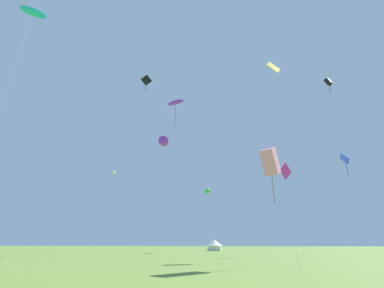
{
  "coord_description": "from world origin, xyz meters",
  "views": [
    {
      "loc": [
        5.94,
        -2.86,
        1.64
      ],
      "look_at": [
        0.0,
        32.0,
        15.04
      ],
      "focal_mm": 24.67,
      "sensor_mm": 36.0,
      "label": 1
    }
  ],
  "objects_px": {
    "kite_magenta_diamond": "(286,171)",
    "festival_tent_left": "(214,245)",
    "kite_purple_delta": "(162,142)",
    "kite_white_parafoil": "(114,173)",
    "kite_black_box": "(328,82)",
    "kite_cyan_parafoil": "(33,12)",
    "kite_pink_box": "(270,162)",
    "kite_purple_parafoil": "(176,103)",
    "kite_black_diamond": "(146,84)",
    "kite_yellow_diamond": "(274,69)",
    "kite_blue_diamond": "(345,160)",
    "kite_green_parafoil": "(208,191)"
  },
  "relations": [
    {
      "from": "kite_magenta_diamond",
      "to": "festival_tent_left",
      "type": "relative_size",
      "value": 3.75
    },
    {
      "from": "kite_purple_delta",
      "to": "kite_white_parafoil",
      "type": "xyz_separation_m",
      "value": [
        -15.27,
        11.85,
        -2.55
      ]
    },
    {
      "from": "kite_black_box",
      "to": "kite_magenta_diamond",
      "type": "relative_size",
      "value": 2.32
    },
    {
      "from": "kite_cyan_parafoil",
      "to": "kite_pink_box",
      "type": "height_order",
      "value": "kite_cyan_parafoil"
    },
    {
      "from": "kite_purple_parafoil",
      "to": "kite_magenta_diamond",
      "type": "bearing_deg",
      "value": -12.38
    },
    {
      "from": "kite_white_parafoil",
      "to": "kite_black_diamond",
      "type": "bearing_deg",
      "value": -54.77
    },
    {
      "from": "kite_cyan_parafoil",
      "to": "kite_white_parafoil",
      "type": "relative_size",
      "value": 1.91
    },
    {
      "from": "kite_cyan_parafoil",
      "to": "kite_yellow_diamond",
      "type": "distance_m",
      "value": 36.7
    },
    {
      "from": "kite_cyan_parafoil",
      "to": "festival_tent_left",
      "type": "distance_m",
      "value": 58.96
    },
    {
      "from": "kite_yellow_diamond",
      "to": "festival_tent_left",
      "type": "height_order",
      "value": "kite_yellow_diamond"
    },
    {
      "from": "kite_black_diamond",
      "to": "kite_yellow_diamond",
      "type": "xyz_separation_m",
      "value": [
        20.69,
        -4.71,
        -2.87
      ]
    },
    {
      "from": "kite_magenta_diamond",
      "to": "festival_tent_left",
      "type": "distance_m",
      "value": 30.05
    },
    {
      "from": "kite_black_diamond",
      "to": "kite_magenta_diamond",
      "type": "bearing_deg",
      "value": 19.85
    },
    {
      "from": "kite_yellow_diamond",
      "to": "kite_purple_delta",
      "type": "height_order",
      "value": "kite_yellow_diamond"
    },
    {
      "from": "kite_yellow_diamond",
      "to": "kite_blue_diamond",
      "type": "relative_size",
      "value": 1.33
    },
    {
      "from": "kite_purple_delta",
      "to": "kite_blue_diamond",
      "type": "bearing_deg",
      "value": 17.1
    },
    {
      "from": "kite_cyan_parafoil",
      "to": "kite_purple_delta",
      "type": "relative_size",
      "value": 1.6
    },
    {
      "from": "kite_black_diamond",
      "to": "kite_green_parafoil",
      "type": "xyz_separation_m",
      "value": [
        7.79,
        23.41,
        -14.73
      ]
    },
    {
      "from": "kite_cyan_parafoil",
      "to": "kite_yellow_diamond",
      "type": "xyz_separation_m",
      "value": [
        34.78,
        7.13,
        -9.27
      ]
    },
    {
      "from": "kite_purple_parafoil",
      "to": "kite_purple_delta",
      "type": "bearing_deg",
      "value": -114.4
    },
    {
      "from": "kite_purple_parafoil",
      "to": "kite_black_diamond",
      "type": "bearing_deg",
      "value": -99.77
    },
    {
      "from": "kite_yellow_diamond",
      "to": "kite_purple_parafoil",
      "type": "bearing_deg",
      "value": 136.54
    },
    {
      "from": "kite_purple_delta",
      "to": "kite_green_parafoil",
      "type": "bearing_deg",
      "value": 63.07
    },
    {
      "from": "kite_purple_parafoil",
      "to": "kite_green_parafoil",
      "type": "distance_m",
      "value": 21.57
    },
    {
      "from": "kite_black_box",
      "to": "kite_yellow_diamond",
      "type": "distance_m",
      "value": 24.2
    },
    {
      "from": "kite_magenta_diamond",
      "to": "festival_tent_left",
      "type": "bearing_deg",
      "value": 121.86
    },
    {
      "from": "kite_black_diamond",
      "to": "kite_purple_parafoil",
      "type": "distance_m",
      "value": 13.39
    },
    {
      "from": "kite_yellow_diamond",
      "to": "kite_cyan_parafoil",
      "type": "bearing_deg",
      "value": -168.42
    },
    {
      "from": "kite_black_diamond",
      "to": "kite_purple_parafoil",
      "type": "bearing_deg",
      "value": 80.23
    },
    {
      "from": "kite_purple_parafoil",
      "to": "kite_white_parafoil",
      "type": "relative_size",
      "value": 1.75
    },
    {
      "from": "kite_purple_delta",
      "to": "kite_pink_box",
      "type": "xyz_separation_m",
      "value": [
        17.1,
        -23.0,
        -11.82
      ]
    },
    {
      "from": "kite_cyan_parafoil",
      "to": "kite_black_box",
      "type": "bearing_deg",
      "value": 27.33
    },
    {
      "from": "kite_yellow_diamond",
      "to": "kite_black_box",
      "type": "bearing_deg",
      "value": 52.34
    },
    {
      "from": "kite_magenta_diamond",
      "to": "kite_pink_box",
      "type": "distance_m",
      "value": 23.3
    },
    {
      "from": "kite_pink_box",
      "to": "kite_purple_parafoil",
      "type": "bearing_deg",
      "value": 119.92
    },
    {
      "from": "kite_black_diamond",
      "to": "kite_white_parafoil",
      "type": "xyz_separation_m",
      "value": [
        -14.76,
        20.91,
        -10.01
      ]
    },
    {
      "from": "kite_purple_parafoil",
      "to": "kite_blue_diamond",
      "type": "xyz_separation_m",
      "value": [
        35.18,
        7.59,
        -12.78
      ]
    },
    {
      "from": "kite_purple_parafoil",
      "to": "kite_green_parafoil",
      "type": "bearing_deg",
      "value": 62.19
    },
    {
      "from": "kite_cyan_parafoil",
      "to": "kite_yellow_diamond",
      "type": "relative_size",
      "value": 1.32
    },
    {
      "from": "kite_magenta_diamond",
      "to": "kite_white_parafoil",
      "type": "xyz_separation_m",
      "value": [
        -37.66,
        12.64,
        4.62
      ]
    },
    {
      "from": "kite_black_box",
      "to": "kite_purple_delta",
      "type": "xyz_separation_m",
      "value": [
        -34.12,
        -4.29,
        -12.7
      ]
    },
    {
      "from": "kite_purple_parafoil",
      "to": "kite_blue_diamond",
      "type": "relative_size",
      "value": 1.6
    },
    {
      "from": "kite_yellow_diamond",
      "to": "kite_purple_delta",
      "type": "xyz_separation_m",
      "value": [
        -20.19,
        13.76,
        -4.59
      ]
    },
    {
      "from": "kite_green_parafoil",
      "to": "kite_black_diamond",
      "type": "bearing_deg",
      "value": -108.41
    },
    {
      "from": "kite_cyan_parafoil",
      "to": "kite_green_parafoil",
      "type": "height_order",
      "value": "kite_cyan_parafoil"
    },
    {
      "from": "kite_purple_parafoil",
      "to": "kite_black_box",
      "type": "bearing_deg",
      "value": 0.94
    },
    {
      "from": "kite_pink_box",
      "to": "kite_black_box",
      "type": "bearing_deg",
      "value": 58.05
    },
    {
      "from": "kite_cyan_parafoil",
      "to": "kite_purple_parafoil",
      "type": "xyz_separation_m",
      "value": [
        16.3,
        24.64,
        -3.18
      ]
    },
    {
      "from": "kite_black_box",
      "to": "kite_purple_parafoil",
      "type": "distance_m",
      "value": 32.48
    },
    {
      "from": "festival_tent_left",
      "to": "kite_black_box",
      "type": "bearing_deg",
      "value": -34.98
    }
  ]
}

